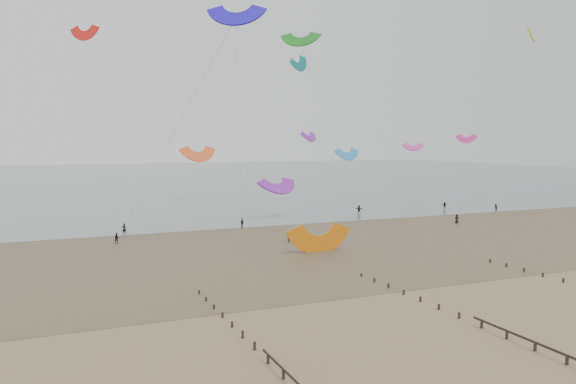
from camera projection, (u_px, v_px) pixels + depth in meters
The scene contains 6 objects.
ground at pixel (393, 312), 48.39m from camera, with size 500.00×500.00×0.00m, color brown.
sea_and_shore at pixel (229, 247), 78.29m from camera, with size 500.00×665.00×0.03m.
kitesurfer_lead at pixel (124, 229), 88.76m from camera, with size 0.65×0.43×1.78m, color black.
kitesurfers at pixel (342, 219), 101.07m from camera, with size 98.00×25.89×1.80m.
grounded_kite at pixel (319, 252), 74.77m from camera, with size 7.64×4.00×5.82m, color orange, non-canonical shape.
kites_airborne at pixel (135, 107), 125.17m from camera, with size 216.02×116.33×45.02m.
Camera 1 is at (-26.89, -39.91, 14.61)m, focal length 35.00 mm.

